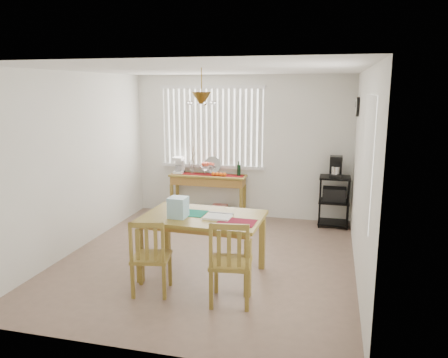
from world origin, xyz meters
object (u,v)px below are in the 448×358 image
(sideboard, at_px, (208,185))
(dining_table, at_px, (203,222))
(chair_left, at_px, (151,257))
(wire_cart, at_px, (334,196))
(cart_items, at_px, (336,167))
(chair_right, at_px, (231,263))

(sideboard, distance_m, dining_table, 2.63)
(chair_left, bearing_deg, sideboard, 93.97)
(wire_cart, distance_m, chair_left, 3.76)
(wire_cart, height_order, cart_items, cart_items)
(cart_items, relative_size, chair_right, 0.37)
(wire_cart, bearing_deg, dining_table, -122.62)
(wire_cart, bearing_deg, chair_left, -123.01)
(sideboard, xyz_separation_m, chair_right, (1.18, -3.20, -0.11))
(sideboard, bearing_deg, chair_right, -69.82)
(sideboard, relative_size, dining_table, 0.93)
(wire_cart, relative_size, dining_table, 0.58)
(dining_table, xyz_separation_m, chair_left, (-0.44, -0.64, -0.26))
(dining_table, bearing_deg, cart_items, 57.47)
(sideboard, distance_m, chair_left, 3.20)
(dining_table, bearing_deg, chair_right, -52.04)
(chair_right, bearing_deg, cart_items, 71.02)
(cart_items, xyz_separation_m, chair_left, (-2.05, -3.16, -0.59))
(cart_items, distance_m, chair_left, 3.82)
(cart_items, distance_m, dining_table, 3.01)
(sideboard, relative_size, chair_right, 1.44)
(wire_cart, bearing_deg, chair_right, -109.03)
(cart_items, bearing_deg, sideboard, 179.44)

